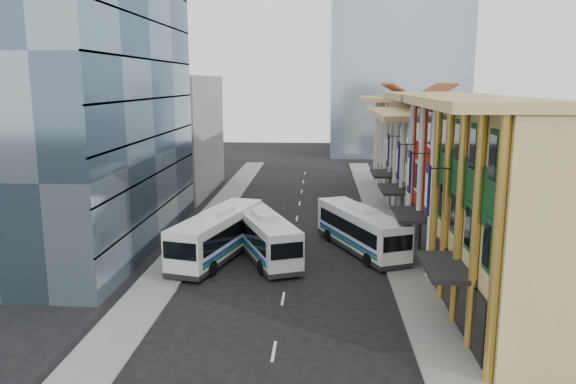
# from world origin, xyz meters

# --- Properties ---
(ground) EXTENTS (200.00, 200.00, 0.00)m
(ground) POSITION_xyz_m (0.00, 0.00, 0.00)
(ground) COLOR black
(ground) RESTS_ON ground
(sidewalk_right) EXTENTS (3.00, 90.00, 0.15)m
(sidewalk_right) POSITION_xyz_m (8.50, 22.00, 0.07)
(sidewalk_right) COLOR slate
(sidewalk_right) RESTS_ON ground
(sidewalk_left) EXTENTS (3.00, 90.00, 0.15)m
(sidewalk_left) POSITION_xyz_m (-8.50, 22.00, 0.07)
(sidewalk_left) COLOR slate
(sidewalk_left) RESTS_ON ground
(shophouse_tan) EXTENTS (8.00, 14.00, 12.00)m
(shophouse_tan) POSITION_xyz_m (14.00, 5.00, 6.00)
(shophouse_tan) COLOR tan
(shophouse_tan) RESTS_ON ground
(shophouse_red) EXTENTS (8.00, 10.00, 12.00)m
(shophouse_red) POSITION_xyz_m (14.00, 17.00, 6.00)
(shophouse_red) COLOR #A42412
(shophouse_red) RESTS_ON ground
(shophouse_cream_near) EXTENTS (8.00, 9.00, 10.00)m
(shophouse_cream_near) POSITION_xyz_m (14.00, 26.50, 5.00)
(shophouse_cream_near) COLOR beige
(shophouse_cream_near) RESTS_ON ground
(shophouse_cream_mid) EXTENTS (8.00, 9.00, 10.00)m
(shophouse_cream_mid) POSITION_xyz_m (14.00, 35.50, 5.00)
(shophouse_cream_mid) COLOR beige
(shophouse_cream_mid) RESTS_ON ground
(shophouse_cream_far) EXTENTS (8.00, 12.00, 11.00)m
(shophouse_cream_far) POSITION_xyz_m (14.00, 46.00, 5.50)
(shophouse_cream_far) COLOR beige
(shophouse_cream_far) RESTS_ON ground
(office_tower) EXTENTS (12.00, 26.00, 30.00)m
(office_tower) POSITION_xyz_m (-17.00, 19.00, 15.00)
(office_tower) COLOR #3F5464
(office_tower) RESTS_ON ground
(office_block_far) EXTENTS (10.00, 18.00, 14.00)m
(office_block_far) POSITION_xyz_m (-16.00, 42.00, 7.00)
(office_block_far) COLOR gray
(office_block_far) RESTS_ON ground
(bus_left_near) EXTENTS (5.78, 12.35, 3.86)m
(bus_left_near) POSITION_xyz_m (-5.50, 16.00, 1.93)
(bus_left_near) COLOR white
(bus_left_near) RESTS_ON ground
(bus_left_far) EXTENTS (6.61, 11.48, 3.62)m
(bus_left_far) POSITION_xyz_m (-2.00, 16.33, 1.81)
(bus_left_far) COLOR silver
(bus_left_far) RESTS_ON ground
(bus_right) EXTENTS (6.96, 11.55, 3.66)m
(bus_right) POSITION_xyz_m (5.50, 18.43, 1.83)
(bus_right) COLOR white
(bus_right) RESTS_ON ground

